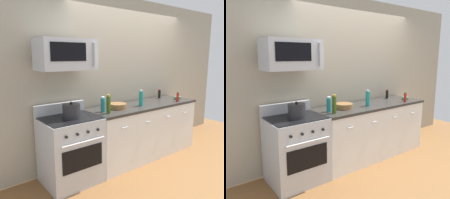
% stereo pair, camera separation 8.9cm
% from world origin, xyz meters
% --- Properties ---
extents(ground_plane, '(6.23, 6.23, 0.00)m').
position_xyz_m(ground_plane, '(0.00, 0.00, 0.00)').
color(ground_plane, brown).
extents(back_wall, '(5.19, 0.10, 2.70)m').
position_xyz_m(back_wall, '(0.00, 0.41, 1.35)').
color(back_wall, '#9E937F').
rests_on(back_wall, ground_plane).
extents(counter_unit, '(2.10, 0.66, 0.92)m').
position_xyz_m(counter_unit, '(0.00, -0.00, 0.46)').
color(counter_unit, white).
rests_on(counter_unit, ground_plane).
extents(range_oven, '(0.76, 0.69, 1.07)m').
position_xyz_m(range_oven, '(-1.43, 0.00, 0.47)').
color(range_oven, '#B7BABF').
rests_on(range_oven, ground_plane).
extents(microwave, '(0.74, 0.44, 0.40)m').
position_xyz_m(microwave, '(-1.43, 0.05, 1.75)').
color(microwave, '#B7BABF').
extents(bottle_sparkling_teal, '(0.07, 0.07, 0.27)m').
position_xyz_m(bottle_sparkling_teal, '(-0.16, -0.07, 1.05)').
color(bottle_sparkling_teal, '#197F7A').
rests_on(bottle_sparkling_teal, countertop_slab).
extents(bottle_olive_oil, '(0.06, 0.06, 0.27)m').
position_xyz_m(bottle_olive_oil, '(-0.88, -0.14, 1.05)').
color(bottle_olive_oil, '#385114').
rests_on(bottle_olive_oil, countertop_slab).
extents(bottle_dish_soap, '(0.07, 0.07, 0.23)m').
position_xyz_m(bottle_dish_soap, '(-0.89, -0.02, 1.03)').
color(bottle_dish_soap, teal).
rests_on(bottle_dish_soap, countertop_slab).
extents(bottle_soy_sauce_dark, '(0.05, 0.05, 0.17)m').
position_xyz_m(bottle_soy_sauce_dark, '(0.63, 0.21, 1.00)').
color(bottle_soy_sauce_dark, black).
rests_on(bottle_soy_sauce_dark, countertop_slab).
extents(bottle_hot_sauce_red, '(0.04, 0.04, 0.17)m').
position_xyz_m(bottle_hot_sauce_red, '(0.63, -0.21, 1.00)').
color(bottle_hot_sauce_red, '#B21914').
rests_on(bottle_hot_sauce_red, countertop_slab).
extents(bowl_green_glaze, '(0.12, 0.12, 0.05)m').
position_xyz_m(bowl_green_glaze, '(0.80, -0.09, 0.95)').
color(bowl_green_glaze, '#477A4C').
rests_on(bowl_green_glaze, countertop_slab).
extents(bowl_wooden_salad, '(0.28, 0.28, 0.08)m').
position_xyz_m(bowl_wooden_salad, '(-0.58, 0.02, 0.96)').
color(bowl_wooden_salad, brown).
rests_on(bowl_wooden_salad, countertop_slab).
extents(stockpot, '(0.23, 0.23, 0.22)m').
position_xyz_m(stockpot, '(-1.43, -0.05, 1.02)').
color(stockpot, '#262628').
rests_on(stockpot, range_oven).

